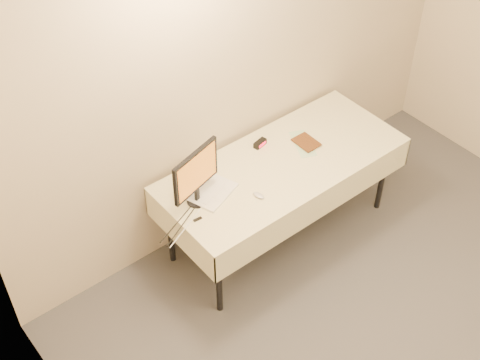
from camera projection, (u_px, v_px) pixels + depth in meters
back_wall at (244, 63)px, 4.67m from camera, size 4.00×0.10×2.70m
table at (283, 169)px, 4.87m from camera, size 1.86×0.81×0.74m
laptop at (205, 184)px, 4.58m from camera, size 0.40×0.39×0.22m
monitor at (196, 174)px, 4.36m from camera, size 0.41×0.18×0.43m
book at (300, 137)px, 4.88m from camera, size 0.14×0.02×0.19m
alarm_clock at (260, 143)px, 4.95m from camera, size 0.11×0.07×0.04m
clicker at (259, 195)px, 4.56m from camera, size 0.06×0.10×0.02m
paper_form at (303, 144)px, 4.98m from camera, size 0.24×0.34×0.00m
usb_dongle at (198, 219)px, 4.40m from camera, size 0.06×0.02×0.01m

